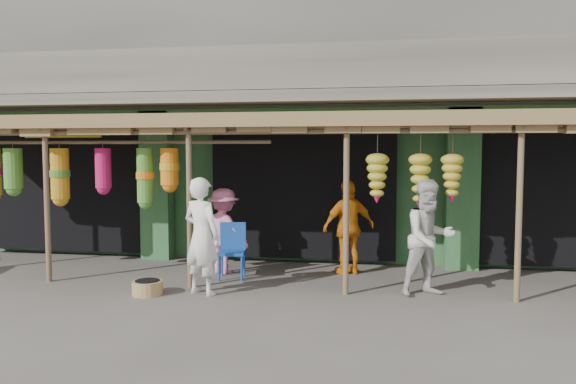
% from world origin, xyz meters
% --- Properties ---
extents(ground, '(80.00, 80.00, 0.00)m').
position_xyz_m(ground, '(0.00, 0.00, 0.00)').
color(ground, '#514C47').
rests_on(ground, ground).
extents(building, '(16.40, 6.80, 7.00)m').
position_xyz_m(building, '(-0.00, 4.87, 3.37)').
color(building, gray).
rests_on(building, ground).
extents(awning, '(14.00, 2.70, 2.79)m').
position_xyz_m(awning, '(-0.16, 0.80, 2.58)').
color(awning, brown).
rests_on(awning, ground).
extents(blue_chair, '(0.51, 0.52, 0.95)m').
position_xyz_m(blue_chair, '(-1.03, 0.63, 0.53)').
color(blue_chair, '#18489F').
rests_on(blue_chair, ground).
extents(basket_right, '(0.61, 0.61, 0.21)m').
position_xyz_m(basket_right, '(-2.00, -0.74, 0.11)').
color(basket_right, olive).
rests_on(basket_right, ground).
extents(person_front, '(0.78, 0.66, 1.81)m').
position_xyz_m(person_front, '(-1.19, -0.54, 0.90)').
color(person_front, white).
rests_on(person_front, ground).
extents(person_right, '(1.08, 0.99, 1.78)m').
position_xyz_m(person_right, '(2.25, -0.04, 0.89)').
color(person_right, beige).
rests_on(person_right, ground).
extents(person_vendor, '(1.06, 0.86, 1.69)m').
position_xyz_m(person_vendor, '(0.95, 1.25, 0.84)').
color(person_vendor, orange).
rests_on(person_vendor, ground).
extents(person_shopper, '(1.12, 0.87, 1.53)m').
position_xyz_m(person_shopper, '(-1.28, 0.96, 0.77)').
color(person_shopper, pink).
rests_on(person_shopper, ground).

